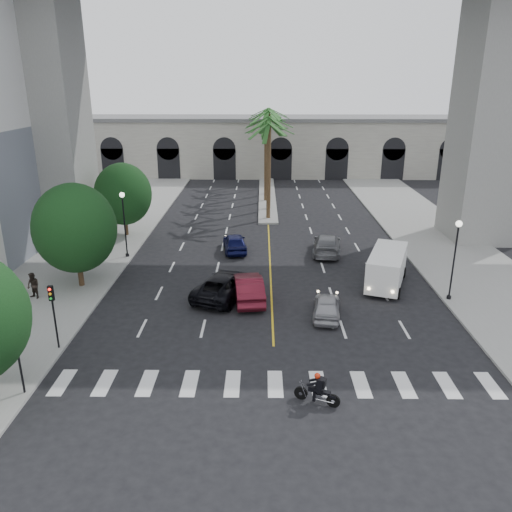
{
  "coord_description": "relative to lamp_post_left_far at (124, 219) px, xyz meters",
  "views": [
    {
      "loc": [
        -0.67,
        -21.51,
        13.33
      ],
      "look_at": [
        -0.99,
        6.0,
        3.71
      ],
      "focal_mm": 35.0,
      "sensor_mm": 36.0,
      "label": 1
    }
  ],
  "objects": [
    {
      "name": "street_tree_far",
      "position": [
        -1.6,
        6.0,
        0.68
      ],
      "size": [
        5.04,
        5.04,
        6.68
      ],
      "color": "#382616",
      "rests_on": "ground"
    },
    {
      "name": "bridge",
      "position": [
        14.82,
        6.0,
        15.29
      ],
      "size": [
        75.0,
        13.0,
        26.0
      ],
      "color": "gray",
      "rests_on": "ground"
    },
    {
      "name": "cargo_van",
      "position": [
        19.32,
        -5.5,
        -1.86
      ],
      "size": [
        3.97,
        6.12,
        2.45
      ],
      "rotation": [
        0.0,
        0.0,
        -0.35
      ],
      "color": "white",
      "rests_on": "ground"
    },
    {
      "name": "car_c",
      "position": [
        8.33,
        -7.47,
        -2.42
      ],
      "size": [
        4.51,
        6.3,
        1.59
      ],
      "primitive_type": "imported",
      "rotation": [
        0.0,
        0.0,
        2.78
      ],
      "color": "black",
      "rests_on": "ground"
    },
    {
      "name": "car_b",
      "position": [
        9.9,
        -7.95,
        -2.39
      ],
      "size": [
        2.33,
        5.22,
        1.66
      ],
      "primitive_type": "imported",
      "rotation": [
        0.0,
        0.0,
        3.26
      ],
      "color": "#55111D",
      "rests_on": "ground"
    },
    {
      "name": "pedestrian_b",
      "position": [
        -3.86,
        -8.23,
        -2.21
      ],
      "size": [
        1.04,
        0.96,
        1.73
      ],
      "primitive_type": "imported",
      "rotation": [
        0.0,
        0.0,
        -0.47
      ],
      "color": "black",
      "rests_on": "sidewalk_left"
    },
    {
      "name": "traffic_signal_far",
      "position": [
        0.1,
        -14.5,
        -0.71
      ],
      "size": [
        0.25,
        0.18,
        3.65
      ],
      "color": "black",
      "rests_on": "ground"
    },
    {
      "name": "median",
      "position": [
        11.4,
        22.0,
        -3.12
      ],
      "size": [
        2.0,
        24.0,
        0.2
      ],
      "primitive_type": "cube",
      "color": "gray",
      "rests_on": "ground"
    },
    {
      "name": "motorcycle_rider",
      "position": [
        13.24,
        -18.96,
        -2.54
      ],
      "size": [
        1.96,
        0.91,
        1.5
      ],
      "rotation": [
        0.0,
        0.0,
        -0.4
      ],
      "color": "black",
      "rests_on": "ground"
    },
    {
      "name": "sidewalk_right",
      "position": [
        26.4,
        -1.0,
        -3.15
      ],
      "size": [
        8.0,
        100.0,
        0.15
      ],
      "primitive_type": "cube",
      "color": "gray",
      "rests_on": "ground"
    },
    {
      "name": "ground",
      "position": [
        11.4,
        -16.0,
        -3.22
      ],
      "size": [
        140.0,
        140.0,
        0.0
      ],
      "primitive_type": "plane",
      "color": "black",
      "rests_on": "ground"
    },
    {
      "name": "car_e",
      "position": [
        8.52,
        1.82,
        -2.46
      ],
      "size": [
        2.39,
        4.65,
        1.51
      ],
      "primitive_type": "imported",
      "rotation": [
        0.0,
        0.0,
        3.28
      ],
      "color": "#0D103E",
      "rests_on": "ground"
    },
    {
      "name": "sidewalk_left",
      "position": [
        -3.6,
        -1.0,
        -3.15
      ],
      "size": [
        8.0,
        100.0,
        0.15
      ],
      "primitive_type": "cube",
      "color": "gray",
      "rests_on": "ground"
    },
    {
      "name": "palm_f",
      "position": [
        11.6,
        32.0,
        6.24
      ],
      "size": [
        3.2,
        3.2,
        10.7
      ],
      "color": "#47331E",
      "rests_on": "ground"
    },
    {
      "name": "palm_c",
      "position": [
        11.2,
        20.0,
        5.69
      ],
      "size": [
        3.2,
        3.2,
        10.1
      ],
      "color": "#47331E",
      "rests_on": "ground"
    },
    {
      "name": "palm_d",
      "position": [
        11.55,
        24.0,
        6.43
      ],
      "size": [
        3.2,
        3.2,
        10.9
      ],
      "color": "#47331E",
      "rests_on": "ground"
    },
    {
      "name": "lamp_post_left_far",
      "position": [
        0.0,
        0.0,
        0.0
      ],
      "size": [
        0.4,
        0.4,
        5.35
      ],
      "color": "black",
      "rests_on": "ground"
    },
    {
      "name": "lamp_post_right",
      "position": [
        22.8,
        -8.0,
        0.0
      ],
      "size": [
        0.4,
        0.4,
        5.35
      ],
      "color": "black",
      "rests_on": "ground"
    },
    {
      "name": "palm_e",
      "position": [
        11.3,
        28.0,
        5.97
      ],
      "size": [
        3.2,
        3.2,
        10.4
      ],
      "color": "#47331E",
      "rests_on": "ground"
    },
    {
      "name": "car_d",
      "position": [
        16.09,
        1.4,
        -2.44
      ],
      "size": [
        2.93,
        5.62,
        1.55
      ],
      "primitive_type": "imported",
      "rotation": [
        0.0,
        0.0,
        3.0
      ],
      "color": "slate",
      "rests_on": "ground"
    },
    {
      "name": "palm_a",
      "position": [
        11.4,
        12.0,
        5.88
      ],
      "size": [
        3.2,
        3.2,
        10.3
      ],
      "color": "#47331E",
      "rests_on": "ground"
    },
    {
      "name": "pier_building",
      "position": [
        11.4,
        39.0,
        1.04
      ],
      "size": [
        71.0,
        10.5,
        8.5
      ],
      "color": "beige",
      "rests_on": "ground"
    },
    {
      "name": "street_tree_mid",
      "position": [
        -1.6,
        -6.0,
        0.99
      ],
      "size": [
        5.44,
        5.44,
        7.21
      ],
      "color": "#382616",
      "rests_on": "ground"
    },
    {
      "name": "car_a",
      "position": [
        14.65,
        -10.35,
        -2.55
      ],
      "size": [
        2.12,
        4.11,
        1.34
      ],
      "primitive_type": "imported",
      "rotation": [
        0.0,
        0.0,
        3.0
      ],
      "color": "#9D9DA1",
      "rests_on": "ground"
    },
    {
      "name": "palm_b",
      "position": [
        11.5,
        16.0,
        6.15
      ],
      "size": [
        3.2,
        3.2,
        10.6
      ],
      "color": "#47331E",
      "rests_on": "ground"
    },
    {
      "name": "traffic_signal_near",
      "position": [
        0.1,
        -18.5,
        -0.71
      ],
      "size": [
        0.25,
        0.18,
        3.65
      ],
      "color": "black",
      "rests_on": "ground"
    }
  ]
}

